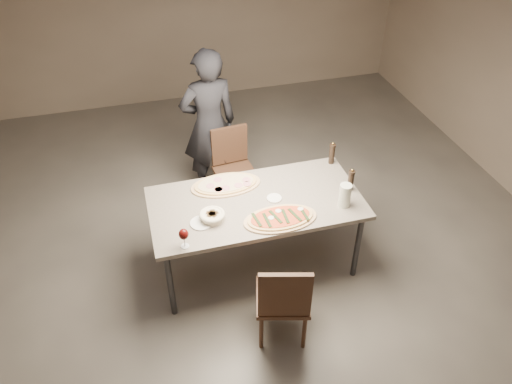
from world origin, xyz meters
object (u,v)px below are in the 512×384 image
object	(u,v)px
ham_pizza	(226,184)
chair_near	(283,299)
bread_basket	(212,216)
diner	(209,125)
dining_table	(256,206)
chair_far	(233,163)
pepper_mill_left	(351,180)
carafe	(345,195)
zucchini_pizza	(280,218)

from	to	relation	value
ham_pizza	chair_near	world-z (taller)	chair_near
bread_basket	diner	xyz separation A→B (m)	(0.25, 1.39, 0.02)
dining_table	ham_pizza	distance (m)	0.35
ham_pizza	diner	xyz separation A→B (m)	(0.04, 0.97, 0.05)
chair_far	ham_pizza	bearing A→B (deg)	67.12
diner	chair_far	bearing A→B (deg)	119.43
pepper_mill_left	carafe	size ratio (longest dim) A/B	1.05
carafe	chair_near	distance (m)	1.01
diner	chair_near	bearing A→B (deg)	87.95
dining_table	carafe	world-z (taller)	carafe
ham_pizza	bread_basket	size ratio (longest dim) A/B	2.99
chair_far	diner	xyz separation A→B (m)	(-0.18, 0.26, 0.34)
pepper_mill_left	ham_pizza	bearing A→B (deg)	161.55
dining_table	bread_basket	bearing A→B (deg)	-161.33
pepper_mill_left	carafe	xyz separation A→B (m)	(-0.13, -0.18, 0.00)
dining_table	chair_far	distance (m)	1.02
chair_near	diner	world-z (taller)	diner
zucchini_pizza	bread_basket	bearing A→B (deg)	155.52
chair_near	chair_far	distance (m)	1.85
dining_table	bread_basket	xyz separation A→B (m)	(-0.40, -0.14, 0.10)
pepper_mill_left	chair_far	bearing A→B (deg)	127.23
dining_table	diner	bearing A→B (deg)	97.00
dining_table	diner	distance (m)	1.27
zucchini_pizza	diner	distance (m)	1.56
diner	bread_basket	bearing A→B (deg)	74.12
pepper_mill_left	diner	xyz separation A→B (m)	(-0.98, 1.31, -0.04)
dining_table	chair_far	xyz separation A→B (m)	(0.03, 0.99, -0.22)
carafe	diner	bearing A→B (deg)	119.59
dining_table	pepper_mill_left	size ratio (longest dim) A/B	8.15
pepper_mill_left	carafe	world-z (taller)	pepper_mill_left
dining_table	pepper_mill_left	bearing A→B (deg)	-4.40
bread_basket	carafe	xyz separation A→B (m)	(1.10, -0.11, 0.06)
ham_pizza	pepper_mill_left	size ratio (longest dim) A/B	2.81
zucchini_pizza	pepper_mill_left	bearing A→B (deg)	7.64
zucchini_pizza	ham_pizza	size ratio (longest dim) A/B	0.98
ham_pizza	bread_basket	distance (m)	0.46
zucchini_pizza	chair_far	distance (m)	1.31
ham_pizza	dining_table	bearing A→B (deg)	-67.23
chair_near	chair_far	bearing A→B (deg)	103.73
pepper_mill_left	chair_far	size ratio (longest dim) A/B	0.26
zucchini_pizza	carafe	bearing A→B (deg)	-5.99
zucchini_pizza	pepper_mill_left	size ratio (longest dim) A/B	2.76
ham_pizza	chair_far	world-z (taller)	chair_far
dining_table	chair_near	size ratio (longest dim) A/B	2.10
zucchini_pizza	pepper_mill_left	xyz separation A→B (m)	(0.70, 0.22, 0.09)
zucchini_pizza	carafe	world-z (taller)	carafe
pepper_mill_left	carafe	bearing A→B (deg)	-126.47
ham_pizza	zucchini_pizza	bearing A→B (deg)	-72.37
carafe	chair_near	world-z (taller)	carafe
carafe	ham_pizza	bearing A→B (deg)	149.59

